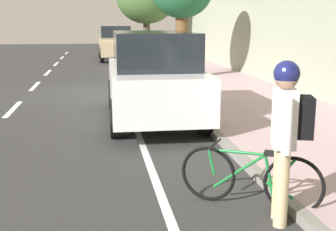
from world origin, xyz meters
name	(u,v)px	position (x,y,z in m)	size (l,w,h in m)	color
ground	(109,93)	(0.00, 0.00, 0.00)	(64.55, 64.55, 0.00)	#2F2F2F
sidewalk	(226,88)	(3.83, 0.00, 0.06)	(3.67, 40.34, 0.12)	#B2939A
curb_edge	(169,90)	(1.92, 0.00, 0.06)	(0.16, 40.34, 0.12)	gray
lane_stripe_centre	(26,96)	(-2.50, -0.17, 0.00)	(0.14, 40.00, 0.01)	white
lane_stripe_bike_edge	(123,92)	(0.45, 0.00, 0.00)	(0.12, 40.34, 0.01)	white
parked_suv_white_second	(153,75)	(0.90, -4.12, 1.03)	(2.03, 4.73, 1.99)	white
parked_pickup_tan_mid	(116,44)	(0.80, 12.44, 0.90)	(2.08, 5.33, 1.95)	tan
bicycle_at_curb	(250,178)	(1.45, -9.12, 0.38)	(1.50, 0.97, 0.76)	black
cyclist_with_backpack	(287,125)	(1.67, -9.57, 1.12)	(0.48, 0.60, 1.82)	#C6B284
fire_hydrant	(166,65)	(2.35, 3.35, 0.55)	(0.22, 0.22, 0.84)	red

